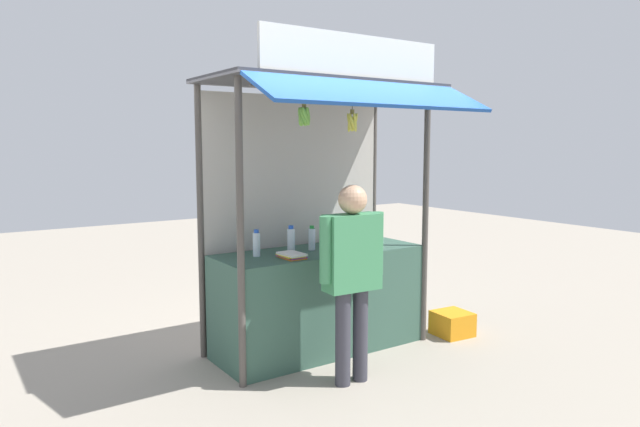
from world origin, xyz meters
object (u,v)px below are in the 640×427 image
object	(u,v)px
water_bottle_back_right	(347,232)
banana_bunch_inner_right	(352,122)
vendor_person	(352,265)
banana_bunch_rightmost	(304,116)
water_bottle_back_left	(312,239)
plastic_crate	(452,324)
magazine_stack_mid_left	(345,248)
water_bottle_front_right	(256,244)
water_bottle_mid_right	(291,240)
magazine_stack_far_right	(292,255)

from	to	relation	value
water_bottle_back_right	banana_bunch_inner_right	world-z (taller)	banana_bunch_inner_right
banana_bunch_inner_right	vendor_person	size ratio (longest dim) A/B	0.20
banana_bunch_rightmost	water_bottle_back_left	bearing A→B (deg)	51.39
banana_bunch_inner_right	plastic_crate	world-z (taller)	banana_bunch_inner_right
magazine_stack_mid_left	banana_bunch_rightmost	xyz separation A→B (m)	(-0.66, -0.32, 1.20)
water_bottle_front_right	water_bottle_mid_right	distance (m)	0.34
water_bottle_back_left	banana_bunch_rightmost	world-z (taller)	banana_bunch_rightmost
water_bottle_front_right	vendor_person	bearing A→B (deg)	-65.02
banana_bunch_rightmost	banana_bunch_inner_right	world-z (taller)	same
water_bottle_mid_right	magazine_stack_mid_left	bearing A→B (deg)	-20.71
magazine_stack_far_right	water_bottle_back_right	bearing A→B (deg)	19.12
water_bottle_back_right	plastic_crate	world-z (taller)	water_bottle_back_right
banana_bunch_rightmost	vendor_person	xyz separation A→B (m)	(0.25, -0.33, -1.20)
vendor_person	plastic_crate	distance (m)	1.84
magazine_stack_far_right	plastic_crate	bearing A→B (deg)	-8.40
magazine_stack_mid_left	vendor_person	world-z (taller)	vendor_person
water_bottle_front_right	magazine_stack_far_right	distance (m)	0.34
magazine_stack_far_right	banana_bunch_inner_right	distance (m)	1.28
water_bottle_front_right	magazine_stack_far_right	size ratio (longest dim) A/B	0.88
plastic_crate	water_bottle_back_left	bearing A→B (deg)	161.05
water_bottle_mid_right	water_bottle_front_right	bearing A→B (deg)	173.49
banana_bunch_rightmost	vendor_person	distance (m)	1.27
water_bottle_back_left	water_bottle_front_right	distance (m)	0.58
water_bottle_front_right	vendor_person	size ratio (longest dim) A/B	0.15
water_bottle_front_right	water_bottle_mid_right	size ratio (longest dim) A/B	0.94
magazine_stack_mid_left	plastic_crate	bearing A→B (deg)	-13.88
water_bottle_back_left	vendor_person	world-z (taller)	vendor_person
banana_bunch_inner_right	water_bottle_front_right	bearing A→B (deg)	140.16
magazine_stack_mid_left	magazine_stack_far_right	distance (m)	0.60
water_bottle_front_right	vendor_person	distance (m)	0.97
water_bottle_front_right	magazine_stack_mid_left	distance (m)	0.85
water_bottle_front_right	water_bottle_back_right	distance (m)	1.04
water_bottle_back_left	vendor_person	distance (m)	0.87
magazine_stack_mid_left	water_bottle_mid_right	bearing A→B (deg)	159.29
water_bottle_back_left	water_bottle_back_right	size ratio (longest dim) A/B	0.90
water_bottle_back_right	magazine_stack_far_right	size ratio (longest dim) A/B	0.95
magazine_stack_mid_left	water_bottle_front_right	bearing A→B (deg)	164.94
water_bottle_back_left	water_bottle_back_right	world-z (taller)	water_bottle_back_right
magazine_stack_mid_left	plastic_crate	xyz separation A→B (m)	(1.17, -0.29, -0.87)
banana_bunch_inner_right	vendor_person	xyz separation A→B (m)	(-0.24, -0.33, -1.16)
water_bottle_back_left	magazine_stack_far_right	world-z (taller)	water_bottle_back_left
water_bottle_back_right	water_bottle_mid_right	world-z (taller)	water_bottle_back_right
banana_bunch_inner_right	water_bottle_back_left	bearing A→B (deg)	98.29
magazine_stack_far_right	banana_bunch_rightmost	world-z (taller)	banana_bunch_rightmost
water_bottle_back_left	water_bottle_front_right	xyz separation A→B (m)	(-0.58, 0.02, 0.00)
water_bottle_back_right	banana_bunch_inner_right	xyz separation A→B (m)	(-0.39, -0.58, 1.06)
banana_bunch_rightmost	banana_bunch_inner_right	bearing A→B (deg)	0.01
magazine_stack_far_right	banana_bunch_rightmost	distance (m)	1.23
plastic_crate	magazine_stack_far_right	bearing A→B (deg)	171.60
water_bottle_front_right	magazine_stack_far_right	xyz separation A→B (m)	(0.21, -0.25, -0.09)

